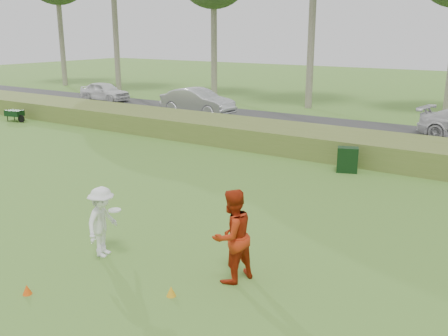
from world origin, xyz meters
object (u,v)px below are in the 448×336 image
Objects in this scene: cone_orange at (27,290)px; utility_cabinet at (347,160)px; car_left at (105,91)px; car_mid at (198,101)px; cone_yellow at (171,291)px; player_white at (102,222)px; player_red at (232,236)px.

utility_cabinet is at bearing 79.65° from cone_orange.
car_mid is at bearing -96.67° from car_left.
car_mid is (-11.80, 16.97, 0.71)m from cone_yellow.
cone_orange is at bearing 165.28° from player_white.
utility_cabinet is at bearing -119.07° from car_mid.
player_white is 18.92m from car_mid.
player_white is 7.85× the size of cone_yellow.
cone_yellow reaches higher than cone_orange.
player_white is 0.41× the size of car_left.
player_white is at bearing 91.22° from cone_orange.
cone_yellow is 20.68m from car_mid.
player_white is 0.35× the size of car_mid.
cone_orange is 0.04× the size of car_mid.
cone_yellow is at bearing -108.74° from utility_cabinet.
player_red is 9.44× the size of cone_yellow.
cone_orange is at bearing -120.36° from utility_cabinet.
cone_orange is 0.97× the size of cone_yellow.
cone_orange is at bearing -148.07° from cone_yellow.
car_mid is (-9.48, 18.42, 0.71)m from cone_orange.
cone_orange is at bearing -31.92° from player_red.
player_red reaches higher than car_mid.
car_left is at bearing 30.28° from player_white.
cone_yellow is 0.04× the size of car_mid.
car_left is (-18.35, 19.56, 0.61)m from cone_orange.
utility_cabinet is 21.98m from car_left.
player_red is 20.11m from car_mid.
utility_cabinet is at bearing 91.28° from cone_yellow.
car_left is (-20.67, 18.11, 0.61)m from cone_yellow.
player_red is 0.42× the size of car_mid.
car_left is (-20.45, 8.08, 0.27)m from utility_cabinet.
player_white is 25.36m from car_left.
player_white is at bearing -122.75° from utility_cabinet.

